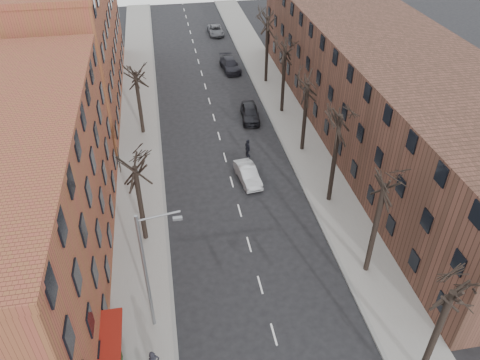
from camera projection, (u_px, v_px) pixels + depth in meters
sidewalk_left at (139, 128)px, 48.97m from camera, size 4.00×90.00×0.15m
sidewalk_right at (287, 115)px, 51.24m from camera, size 4.00×90.00×0.15m
building_left_far at (56, 38)px, 50.86m from camera, size 12.00×28.00×14.00m
building_right at (383, 87)px, 45.49m from camera, size 12.00×50.00×10.00m
tree_right_b at (365, 270)px, 32.99m from camera, size 5.20×5.20×10.80m
tree_right_c at (328, 200)px, 39.33m from camera, size 5.20×5.20×11.60m
tree_right_d at (302, 150)px, 45.67m from camera, size 5.20×5.20×10.00m
tree_right_e at (282, 112)px, 52.02m from camera, size 5.20×5.20×10.80m
tree_right_f at (266, 82)px, 58.36m from camera, size 5.20×5.20×11.60m
tree_left_a at (146, 239)px, 35.59m from camera, size 5.20×5.20×9.50m
tree_left_b at (144, 133)px, 48.27m from camera, size 5.20×5.20×9.50m
streetlight at (148, 269)px, 26.35m from camera, size 2.45×0.22×9.03m
silver_sedan at (248, 174)px, 41.18m from camera, size 2.01×4.39×1.40m
parked_car_near at (250, 113)px, 50.18m from camera, size 2.24×4.73×1.56m
parked_car_mid at (230, 65)px, 60.84m from camera, size 2.50×5.24×1.47m
parked_car_far at (216, 30)px, 71.97m from camera, size 2.20×4.64×1.28m
pedestrian_crossing at (248, 148)px, 44.17m from camera, size 0.66×1.16×1.86m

